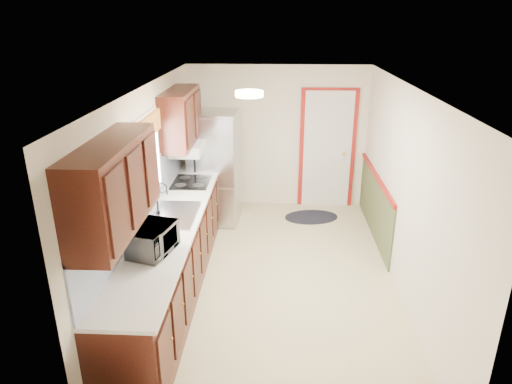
# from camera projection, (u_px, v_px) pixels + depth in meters

# --- Properties ---
(room_shell) EXTENTS (3.20, 5.20, 2.52)m
(room_shell) POSITION_uv_depth(u_px,v_px,m) (276.00, 190.00, 5.39)
(room_shell) COLOR beige
(room_shell) RESTS_ON ground
(kitchen_run) EXTENTS (0.63, 4.00, 2.20)m
(kitchen_run) POSITION_uv_depth(u_px,v_px,m) (170.00, 228.00, 5.32)
(kitchen_run) COLOR #34120B
(kitchen_run) RESTS_ON ground
(back_wall_trim) EXTENTS (1.12, 2.30, 2.08)m
(back_wall_trim) POSITION_uv_depth(u_px,v_px,m) (337.00, 161.00, 7.52)
(back_wall_trim) COLOR maroon
(back_wall_trim) RESTS_ON ground
(ceiling_fixture) EXTENTS (0.30, 0.30, 0.06)m
(ceiling_fixture) POSITION_uv_depth(u_px,v_px,m) (249.00, 94.00, 4.80)
(ceiling_fixture) COLOR #FFD88C
(ceiling_fixture) RESTS_ON room_shell
(microwave) EXTENTS (0.39, 0.56, 0.34)m
(microwave) POSITION_uv_depth(u_px,v_px,m) (152.00, 237.00, 4.45)
(microwave) COLOR white
(microwave) RESTS_ON kitchen_run
(refrigerator) EXTENTS (0.79, 0.77, 1.78)m
(refrigerator) POSITION_uv_depth(u_px,v_px,m) (215.00, 168.00, 7.18)
(refrigerator) COLOR #B7B7BC
(refrigerator) RESTS_ON ground
(rug) EXTENTS (0.97, 0.71, 0.01)m
(rug) POSITION_uv_depth(u_px,v_px,m) (311.00, 217.00, 7.57)
(rug) COLOR black
(rug) RESTS_ON ground
(cooktop) EXTENTS (0.50, 0.60, 0.02)m
(cooktop) POSITION_uv_depth(u_px,v_px,m) (191.00, 182.00, 6.39)
(cooktop) COLOR black
(cooktop) RESTS_ON kitchen_run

